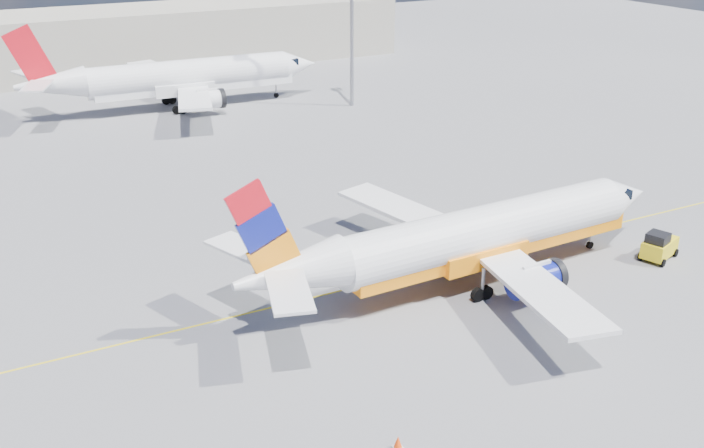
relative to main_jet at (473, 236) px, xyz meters
name	(u,v)px	position (x,y,z in m)	size (l,w,h in m)	color
ground	(396,304)	(-5.57, -0.32, -3.08)	(240.00, 240.00, 0.00)	slate
taxi_line	(371,283)	(-5.57, 2.68, -3.08)	(70.00, 0.15, 0.01)	yellow
terminal_main	(150,38)	(-0.57, 74.68, 0.92)	(70.00, 14.00, 8.00)	#AAA492
main_jet	(473,236)	(0.00, 0.00, 0.00)	(30.50, 24.12, 9.24)	white
second_jet	(181,78)	(-3.40, 50.32, 0.34)	(33.87, 26.79, 10.27)	white
gse_tug	(659,246)	(12.87, -2.97, -2.16)	(3.09, 2.49, 1.95)	black
traffic_cone	(398,442)	(-12.08, -11.50, -2.79)	(0.42, 0.42, 0.59)	white
floodlight_mast	(352,0)	(13.95, 42.47, 8.62)	(1.42, 1.42, 19.52)	gray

